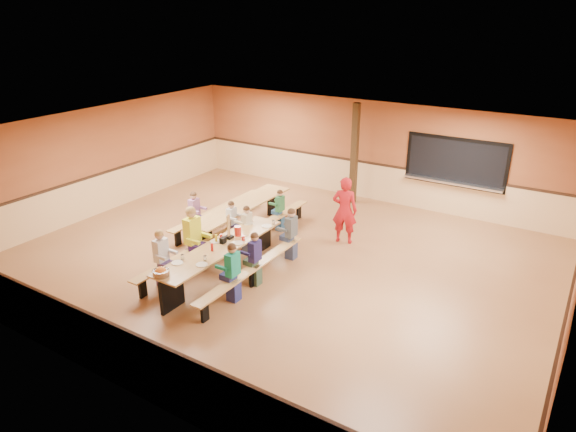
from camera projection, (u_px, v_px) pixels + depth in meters
The scene contains 23 objects.
ground at pixel (279, 259), 12.09m from camera, with size 12.00×12.00×0.00m, color brown.
room_envelope at pixel (279, 232), 11.83m from camera, with size 12.04×10.04×3.02m.
kitchen_pass_through at pixel (455, 164), 14.15m from camera, with size 2.78×0.28×1.38m.
structural_post at pixel (354, 154), 15.08m from camera, with size 0.18×0.18×3.00m, color #2F200F.
cafeteria_table_main at pixel (222, 255), 11.14m from camera, with size 1.91×3.70×0.74m.
cafeteria_table_second at pixel (242, 212), 13.42m from camera, with size 1.91×3.70×0.74m.
seated_child_white_left at pixel (162, 258), 10.75m from camera, with size 0.39×0.32×1.26m, color silver, non-canonical shape.
seated_adult_yellow at pixel (193, 238), 11.48m from camera, with size 0.48×0.39×1.44m, color #F4FF2A, non-canonical shape.
seated_child_grey_left at pixel (232, 223), 12.65m from camera, with size 0.33×0.27×1.13m, color silver, non-canonical shape.
seated_child_teal_right at pixel (233, 273), 10.18m from camera, with size 0.39×0.32×1.24m, color #15866B, non-canonical shape.
seated_child_navy_right at pixel (255, 259), 10.79m from camera, with size 0.36×0.29×1.19m, color #201B4D, non-canonical shape.
seated_child_char_right at pixel (291, 234), 11.92m from camera, with size 0.38×0.31×1.24m, color #484D50, non-canonical shape.
seated_child_purple_sec at pixel (195, 214), 13.11m from camera, with size 0.36×0.30×1.19m, color #9A6295, non-canonical shape.
seated_child_green_sec at pixel (280, 211), 13.47m from camera, with size 0.32×0.26×1.12m, color #2D703E, non-canonical shape.
seated_child_tan_sec at pixel (247, 229), 12.31m from camera, with size 0.34×0.28×1.14m, color beige, non-canonical shape.
standing_woman at pixel (345, 210), 12.68m from camera, with size 0.62×0.41×1.71m, color #B1141A.
punch_pitcher at pixel (238, 231), 11.52m from camera, with size 0.16×0.16×0.22m, color red.
chip_bowl at pixel (161, 272), 9.80m from camera, with size 0.32×0.32×0.15m, color orange, non-canonical shape.
napkin_dispenser at pixel (223, 240), 11.16m from camera, with size 0.10×0.14×0.13m, color black.
condiment_mustard at pixel (216, 238), 11.22m from camera, with size 0.06×0.06×0.17m, color yellow.
condiment_ketchup at pixel (212, 247), 10.79m from camera, with size 0.06×0.06×0.17m, color #B2140F.
table_paddle at pixel (229, 233), 11.37m from camera, with size 0.16×0.16×0.56m.
place_settings at pixel (221, 243), 11.04m from camera, with size 0.65×3.30×0.11m, color beige, non-canonical shape.
Camera 1 is at (5.91, -9.05, 5.52)m, focal length 32.00 mm.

